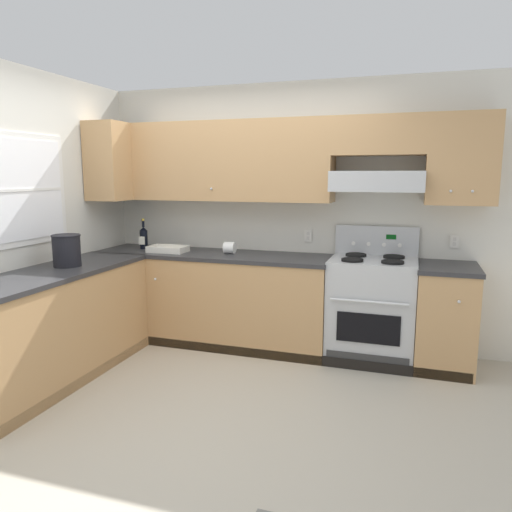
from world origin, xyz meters
The scene contains 10 objects.
ground_plane centered at (0.00, 0.00, 0.00)m, with size 7.04×7.04×0.00m, color #B2AA99.
wall_back centered at (0.39, 1.53, 1.48)m, with size 4.68×0.57×2.55m.
wall_left centered at (-1.59, 0.23, 1.34)m, with size 0.47×4.00×2.55m.
counter_back_run centered at (0.01, 1.24, 0.45)m, with size 3.60×0.65×0.91m.
counter_left_run centered at (-1.24, 0.00, 0.45)m, with size 0.63×1.91×0.91m.
stove centered at (1.19, 1.25, 0.48)m, with size 0.76×0.62×1.20m.
wine_bottle centered at (-1.15, 1.28, 1.03)m, with size 0.08×0.08×0.32m.
bowl centered at (-0.81, 1.17, 0.93)m, with size 0.38×0.23×0.06m.
bucket centered at (-1.25, 0.22, 1.05)m, with size 0.24×0.24×0.27m.
paper_towel_roll centered at (-0.19, 1.27, 0.97)m, with size 0.11×0.12×0.12m.
Camera 1 is at (1.50, -3.10, 1.67)m, focal length 33.99 mm.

